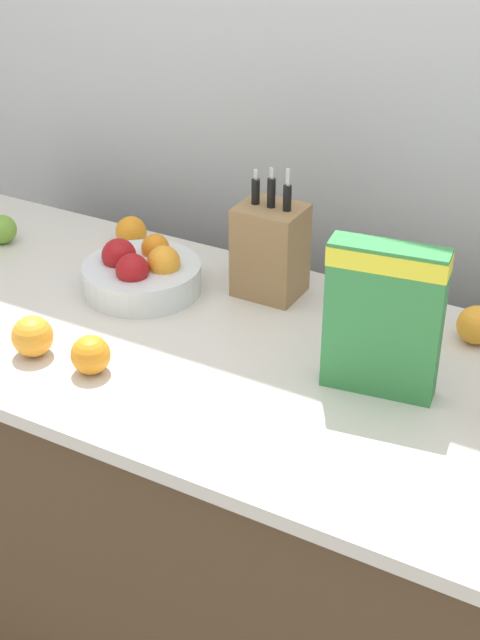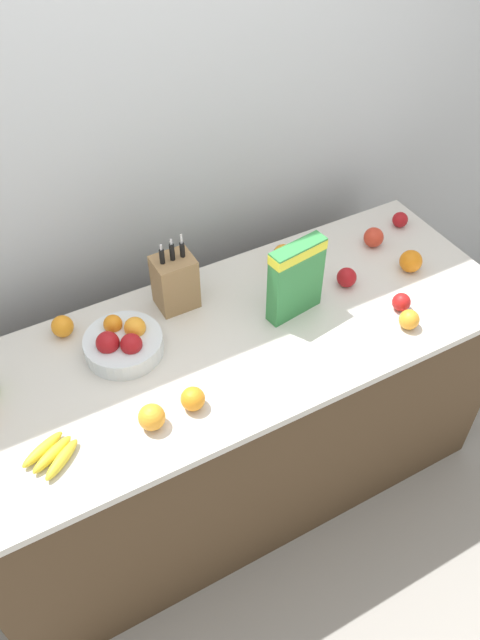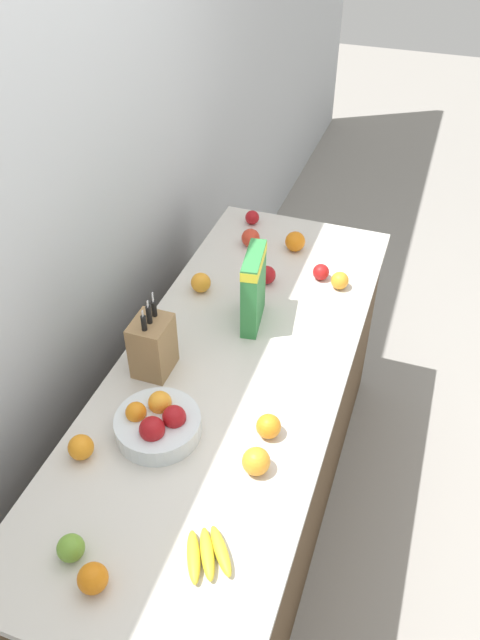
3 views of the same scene
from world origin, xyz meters
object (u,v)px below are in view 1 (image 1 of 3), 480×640
(knife_block, at_px, (270,250))
(cereal_box, at_px, (384,314))
(orange_by_cereal, at_px, (131,232))
(orange_near_bowl, at_px, (476,325))
(fruit_bowl, at_px, (142,273))
(orange_front_left, at_px, (91,355))
(orange_mid_left, at_px, (32,336))
(apple_front, at_px, (2,229))

(knife_block, height_order, cereal_box, knife_block)
(orange_by_cereal, height_order, orange_near_bowl, orange_near_bowl)
(fruit_bowl, height_order, orange_by_cereal, fruit_bowl)
(cereal_box, relative_size, orange_front_left, 3.85)
(orange_mid_left, relative_size, orange_by_cereal, 1.08)
(apple_front, bearing_deg, orange_by_cereal, 25.64)
(knife_block, distance_m, apple_front, 0.71)
(cereal_box, xyz_separation_m, orange_mid_left, (-0.64, -0.22, -0.12))
(knife_block, xyz_separation_m, orange_mid_left, (-0.29, -0.46, -0.06))
(orange_mid_left, bearing_deg, apple_front, 138.31)
(orange_mid_left, distance_m, orange_front_left, 0.14)
(cereal_box, height_order, fruit_bowl, cereal_box)
(orange_mid_left, distance_m, orange_by_cereal, 0.52)
(apple_front, height_order, orange_by_cereal, orange_by_cereal)
(orange_by_cereal, bearing_deg, orange_near_bowl, -2.02)
(orange_front_left, relative_size, orange_near_bowl, 0.97)
(cereal_box, bearing_deg, orange_by_cereal, 151.07)
(orange_mid_left, bearing_deg, knife_block, 57.64)
(fruit_bowl, height_order, orange_front_left, fruit_bowl)
(knife_block, xyz_separation_m, orange_front_left, (-0.15, -0.45, -0.07))
(apple_front, bearing_deg, orange_mid_left, -41.69)
(cereal_box, bearing_deg, orange_mid_left, -169.49)
(apple_front, distance_m, orange_front_left, 0.65)
(fruit_bowl, xyz_separation_m, apple_front, (-0.44, 0.04, -0.01))
(cereal_box, bearing_deg, orange_near_bowl, 57.91)
(orange_by_cereal, bearing_deg, orange_front_left, -62.71)
(apple_front, xyz_separation_m, orange_front_left, (0.55, -0.36, 0.00))
(knife_block, relative_size, orange_near_bowl, 3.79)
(knife_block, bearing_deg, orange_by_cereal, 173.53)
(orange_front_left, height_order, orange_near_bowl, orange_near_bowl)
(orange_front_left, bearing_deg, orange_near_bowl, 37.36)
(cereal_box, relative_size, orange_mid_left, 3.57)
(cereal_box, height_order, orange_by_cereal, cereal_box)
(cereal_box, distance_m, fruit_bowl, 0.62)
(orange_near_bowl, bearing_deg, cereal_box, -113.64)
(knife_block, bearing_deg, fruit_bowl, -152.73)
(apple_front, height_order, orange_front_left, orange_front_left)
(orange_front_left, bearing_deg, apple_front, 146.76)
(orange_near_bowl, bearing_deg, apple_front, -174.64)
(apple_front, relative_size, orange_mid_left, 0.87)
(fruit_bowl, xyz_separation_m, orange_mid_left, (-0.04, -0.33, -0.00))
(orange_mid_left, height_order, orange_by_cereal, orange_mid_left)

